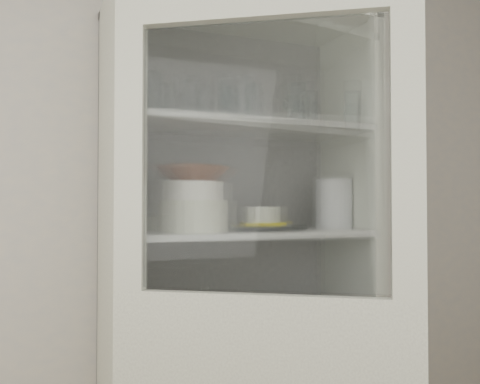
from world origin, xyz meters
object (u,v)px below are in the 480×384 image
object	(u,v)px
measuring_cups	(206,340)
plate_stack_back	(167,223)
mug_white	(294,328)
goblet_1	(229,107)
glass_platter	(263,228)
white_ramekin	(263,214)
grey_bowl_stack	(334,204)
plate_stack_front	(193,216)
mug_blue	(330,319)
mug_teal	(294,317)
goblet_3	(292,111)
terracotta_bowl	(193,174)
teal_jar	(245,318)
white_canister	(129,324)
cupboard_door	(262,374)
goblet_0	(138,98)
pantry_cabinet	(234,312)
yellow_trivet	(263,224)
cream_bowl	(193,191)
goblet_2	(227,107)

from	to	relation	value
measuring_cups	plate_stack_back	bearing A→B (deg)	118.22
mug_white	goblet_1	bearing A→B (deg)	153.09
glass_platter	white_ramekin	bearing A→B (deg)	0.00
plate_stack_back	grey_bowl_stack	size ratio (longest dim) A/B	0.96
goblet_1	plate_stack_front	distance (m)	0.49
white_ramekin	goblet_1	bearing A→B (deg)	137.48
mug_blue	mug_teal	world-z (taller)	mug_teal
goblet_3	white_ramekin	bearing A→B (deg)	-153.18
terracotta_bowl	teal_jar	bearing A→B (deg)	26.89
white_canister	mug_teal	bearing A→B (deg)	-1.77
teal_jar	measuring_cups	size ratio (longest dim) A/B	0.97
plate_stack_back	mug_white	distance (m)	0.61
mug_blue	measuring_cups	bearing A→B (deg)	-172.45
cupboard_door	goblet_0	world-z (taller)	cupboard_door
white_canister	terracotta_bowl	bearing A→B (deg)	-29.64
pantry_cabinet	glass_platter	bearing A→B (deg)	-44.26
goblet_1	mug_white	world-z (taller)	goblet_1
white_ramekin	yellow_trivet	bearing A→B (deg)	0.00
white_ramekin	mug_teal	size ratio (longest dim) A/B	1.39
cream_bowl	terracotta_bowl	world-z (taller)	terracotta_bowl
mug_white	pantry_cabinet	bearing A→B (deg)	151.91
goblet_3	mug_teal	distance (m)	0.84
goblet_0	grey_bowl_stack	distance (m)	0.88
pantry_cabinet	plate_stack_front	world-z (taller)	pantry_cabinet
goblet_3	cream_bowl	xyz separation A→B (m)	(-0.46, -0.13, -0.34)
goblet_3	measuring_cups	size ratio (longest dim) A/B	1.51
goblet_1	yellow_trivet	size ratio (longest dim) A/B	1.07
plate_stack_back	grey_bowl_stack	world-z (taller)	grey_bowl_stack
pantry_cabinet	measuring_cups	bearing A→B (deg)	-137.56
goblet_1	goblet_2	world-z (taller)	goblet_2
goblet_0	goblet_3	bearing A→B (deg)	-1.03
goblet_1	mug_white	size ratio (longest dim) A/B	1.76
terracotta_bowl	white_ramekin	size ratio (longest dim) A/B	1.62
pantry_cabinet	yellow_trivet	world-z (taller)	pantry_cabinet
pantry_cabinet	goblet_1	world-z (taller)	pantry_cabinet
mug_blue	goblet_3	bearing A→B (deg)	136.54
pantry_cabinet	terracotta_bowl	size ratio (longest dim) A/B	9.33
cupboard_door	cream_bowl	bearing A→B (deg)	135.12
goblet_3	mug_teal	xyz separation A→B (m)	(-0.01, -0.04, -0.84)
goblet_1	terracotta_bowl	world-z (taller)	goblet_1
white_ramekin	mug_teal	xyz separation A→B (m)	(0.16, 0.05, -0.41)
glass_platter	mug_white	bearing A→B (deg)	-52.55
mug_white	plate_stack_front	bearing A→B (deg)	-168.18
cream_bowl	glass_platter	world-z (taller)	cream_bowl
pantry_cabinet	plate_stack_front	xyz separation A→B (m)	(-0.21, -0.13, 0.38)
cupboard_door	white_canister	world-z (taller)	cupboard_door
pantry_cabinet	terracotta_bowl	xyz separation A→B (m)	(-0.21, -0.13, 0.53)
goblet_2	white_canister	size ratio (longest dim) A/B	1.23
goblet_3	cream_bowl	world-z (taller)	goblet_3
goblet_2	plate_stack_back	xyz separation A→B (m)	(-0.25, -0.02, -0.46)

